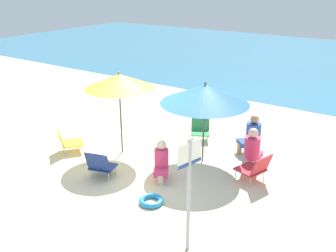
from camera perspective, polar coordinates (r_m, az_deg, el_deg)
The scene contains 13 objects.
ground_plane at distance 8.83m, azimuth -5.17°, elevation -6.28°, with size 40.00×40.00×0.00m, color beige.
sea_water at distance 21.23m, azimuth 20.05°, elevation 9.07°, with size 40.00×16.00×0.01m, color teal.
umbrella_yellow at distance 9.03m, azimuth -7.29°, elevation 6.59°, with size 1.64×1.64×2.04m.
umbrella_blue at distance 8.55m, azimuth 5.50°, elevation 4.75°, with size 2.02×2.02×1.93m.
beach_chair_a at distance 10.26m, azimuth 4.83°, elevation -0.41°, with size 0.68×0.70×0.57m.
beach_chair_b at distance 9.80m, azimuth -14.64°, elevation -2.18°, with size 0.77×0.79×0.56m.
beach_chair_c at distance 8.36m, azimuth -10.02°, elevation -5.68°, with size 0.65×0.66×0.66m.
beach_chair_d at distance 8.30m, azimuth 12.81°, elevation -6.07°, with size 0.74×0.69×0.66m.
person_a at distance 8.81m, azimuth 12.46°, elevation -3.15°, with size 0.38×0.57×0.99m.
person_b at distance 8.18m, azimuth -1.00°, elevation -5.14°, with size 0.47×0.54×0.88m.
person_c at distance 9.57m, azimuth 12.33°, elevation -1.11°, with size 0.56×0.57×0.98m.
warning_sign at distance 5.78m, azimuth 3.13°, elevation -7.97°, with size 0.14×0.46×1.93m.
swim_ring at distance 7.54m, azimuth -2.54°, elevation -11.04°, with size 0.48×0.48×0.10m, color #238CD8.
Camera 1 is at (5.02, -6.00, 4.10)m, focal length 41.00 mm.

